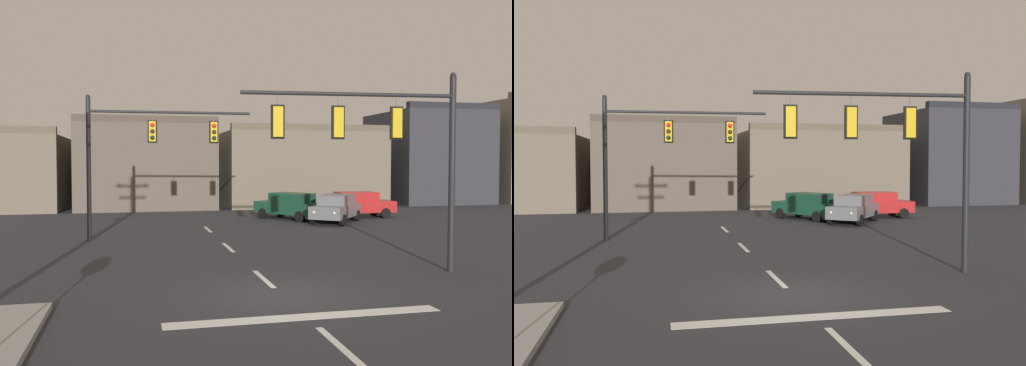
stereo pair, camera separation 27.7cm
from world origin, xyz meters
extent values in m
plane|color=#2B2B30|center=(0.00, 0.00, 0.00)|extent=(400.00, 400.00, 0.00)
cube|color=silver|center=(0.00, -2.00, 0.00)|extent=(6.40, 0.50, 0.01)
cube|color=silver|center=(0.00, -4.00, 0.00)|extent=(0.16, 2.40, 0.01)
cube|color=silver|center=(0.00, 2.00, 0.00)|extent=(0.16, 2.40, 0.01)
cube|color=silver|center=(0.00, 8.00, 0.00)|extent=(0.16, 2.40, 0.01)
cube|color=silver|center=(0.00, 14.00, 0.00)|extent=(0.16, 2.40, 0.01)
cylinder|color=black|center=(6.01, 1.64, 3.06)|extent=(0.20, 0.20, 6.13)
cylinder|color=black|center=(2.68, 1.93, 5.53)|extent=(6.67, 0.70, 0.12)
sphere|color=black|center=(6.01, 1.64, 6.18)|extent=(0.18, 0.18, 0.18)
cylinder|color=#56565B|center=(4.16, 1.80, 5.29)|extent=(0.03, 0.03, 0.35)
cube|color=gold|center=(4.16, 1.80, 4.67)|extent=(0.32, 0.27, 0.90)
sphere|color=red|center=(4.17, 1.93, 4.95)|extent=(0.20, 0.20, 0.20)
sphere|color=#2D2314|center=(4.17, 1.93, 4.67)|extent=(0.20, 0.20, 0.20)
sphere|color=black|center=(4.17, 1.93, 4.39)|extent=(0.20, 0.20, 0.20)
cube|color=black|center=(4.15, 1.78, 4.67)|extent=(0.42, 0.07, 1.02)
cylinder|color=#56565B|center=(2.31, 1.96, 5.29)|extent=(0.03, 0.03, 0.35)
cube|color=gold|center=(2.31, 1.96, 4.67)|extent=(0.32, 0.27, 0.90)
sphere|color=red|center=(2.32, 2.09, 4.95)|extent=(0.20, 0.20, 0.20)
sphere|color=#2D2314|center=(2.32, 2.09, 4.67)|extent=(0.20, 0.20, 0.20)
sphere|color=black|center=(2.32, 2.09, 4.39)|extent=(0.20, 0.20, 0.20)
cube|color=black|center=(2.30, 1.94, 4.67)|extent=(0.42, 0.07, 1.02)
cylinder|color=#56565B|center=(0.46, 2.12, 5.29)|extent=(0.03, 0.03, 0.35)
cube|color=gold|center=(0.46, 2.12, 4.67)|extent=(0.32, 0.27, 0.90)
sphere|color=red|center=(0.47, 2.25, 4.95)|extent=(0.20, 0.20, 0.20)
sphere|color=#2D2314|center=(0.47, 2.25, 4.67)|extent=(0.20, 0.20, 0.20)
sphere|color=black|center=(0.47, 2.25, 4.39)|extent=(0.20, 0.20, 0.20)
cube|color=black|center=(0.46, 2.10, 4.67)|extent=(0.42, 0.07, 1.02)
cylinder|color=black|center=(-5.64, 11.10, 3.14)|extent=(0.20, 0.20, 6.29)
cylinder|color=black|center=(-2.07, 10.93, 5.71)|extent=(7.14, 0.45, 0.12)
sphere|color=black|center=(-5.64, 11.10, 6.34)|extent=(0.18, 0.18, 0.18)
cylinder|color=#56565B|center=(-2.89, 10.97, 5.47)|extent=(0.03, 0.03, 0.35)
cube|color=gold|center=(-2.89, 10.97, 4.85)|extent=(0.31, 0.25, 0.90)
sphere|color=red|center=(-2.90, 10.84, 5.13)|extent=(0.20, 0.20, 0.20)
sphere|color=#2D2314|center=(-2.90, 10.84, 4.85)|extent=(0.20, 0.20, 0.20)
sphere|color=black|center=(-2.90, 10.84, 4.57)|extent=(0.20, 0.20, 0.20)
cube|color=black|center=(-2.89, 10.99, 4.85)|extent=(0.42, 0.05, 1.02)
cylinder|color=#56565B|center=(-0.15, 10.84, 5.47)|extent=(0.03, 0.03, 0.35)
cube|color=gold|center=(-0.15, 10.84, 4.85)|extent=(0.31, 0.25, 0.90)
sphere|color=red|center=(-0.15, 10.71, 5.13)|extent=(0.20, 0.20, 0.20)
sphere|color=#2D2314|center=(-0.15, 10.71, 4.85)|extent=(0.20, 0.20, 0.20)
sphere|color=black|center=(-0.15, 10.71, 4.57)|extent=(0.20, 0.20, 0.20)
cube|color=black|center=(-0.15, 10.86, 4.85)|extent=(0.42, 0.05, 1.02)
cube|color=#A81E1E|center=(10.08, 17.84, 0.70)|extent=(4.44, 1.90, 0.70)
cube|color=#A81E1E|center=(9.93, 17.85, 1.33)|extent=(2.50, 1.66, 0.56)
cube|color=#2D3842|center=(10.70, 17.83, 1.31)|extent=(0.28, 1.53, 0.47)
cube|color=#2D3842|center=(8.77, 17.87, 1.31)|extent=(0.25, 1.52, 0.46)
cylinder|color=black|center=(11.56, 18.66, 0.32)|extent=(0.64, 0.23, 0.64)
cylinder|color=black|center=(11.52, 16.96, 0.32)|extent=(0.64, 0.23, 0.64)
cylinder|color=black|center=(8.65, 18.73, 0.32)|extent=(0.64, 0.23, 0.64)
cylinder|color=black|center=(8.61, 17.03, 0.32)|extent=(0.64, 0.23, 0.64)
sphere|color=silver|center=(12.28, 18.37, 0.75)|extent=(0.16, 0.16, 0.16)
sphere|color=silver|center=(12.25, 17.22, 0.75)|extent=(0.16, 0.16, 0.16)
cube|color=maroon|center=(7.91, 17.89, 0.78)|extent=(0.07, 1.37, 0.12)
cube|color=slate|center=(7.64, 15.44, 0.70)|extent=(4.16, 4.56, 0.70)
cube|color=slate|center=(7.73, 15.56, 1.33)|extent=(2.79, 2.92, 0.56)
cube|color=#2D3842|center=(7.25, 14.96, 1.31)|extent=(1.34, 1.15, 0.47)
cube|color=#2D3842|center=(8.47, 16.47, 1.31)|extent=(1.32, 1.12, 0.46)
cylinder|color=black|center=(7.39, 13.78, 0.32)|extent=(0.57, 0.64, 0.64)
cylinder|color=black|center=(6.06, 14.84, 0.32)|extent=(0.57, 0.64, 0.64)
cylinder|color=black|center=(9.21, 16.04, 0.32)|extent=(0.57, 0.64, 0.64)
cylinder|color=black|center=(7.89, 17.10, 0.32)|extent=(0.57, 0.64, 0.64)
sphere|color=silver|center=(6.72, 13.38, 0.75)|extent=(0.16, 0.16, 0.16)
sphere|color=silver|center=(5.82, 14.10, 0.75)|extent=(0.16, 0.16, 0.16)
cube|color=maroon|center=(9.00, 17.14, 0.78)|extent=(1.09, 0.89, 0.12)
cube|color=#143D28|center=(5.58, 17.83, 0.70)|extent=(3.95, 4.66, 0.70)
cube|color=#143D28|center=(5.67, 17.71, 1.33)|extent=(2.70, 2.94, 0.56)
cube|color=#2D3842|center=(5.24, 18.35, 1.31)|extent=(1.40, 1.05, 0.47)
cube|color=#2D3842|center=(6.32, 16.74, 1.31)|extent=(1.38, 1.03, 0.46)
cylinder|color=black|center=(4.07, 18.57, 0.32)|extent=(0.54, 0.65, 0.64)
cylinder|color=black|center=(5.48, 19.51, 0.32)|extent=(0.54, 0.65, 0.64)
cylinder|color=black|center=(5.69, 16.16, 0.32)|extent=(0.54, 0.65, 0.64)
cylinder|color=black|center=(7.10, 17.10, 0.32)|extent=(0.54, 0.65, 0.64)
sphere|color=silver|center=(3.89, 19.32, 0.75)|extent=(0.16, 0.16, 0.16)
sphere|color=silver|center=(4.85, 19.97, 0.75)|extent=(0.16, 0.16, 0.16)
cube|color=maroon|center=(6.80, 16.02, 0.78)|extent=(1.16, 0.79, 0.12)
cube|color=#665B4C|center=(-12.40, 31.53, 2.70)|extent=(7.27, 13.77, 5.40)
cube|color=brown|center=(-2.75, 30.02, 3.14)|extent=(10.10, 10.75, 6.27)
cube|color=#493F35|center=(-2.75, 24.94, 6.52)|extent=(10.10, 0.60, 0.50)
cube|color=#665B4C|center=(9.54, 30.77, 2.93)|extent=(12.59, 12.26, 5.87)
cube|color=brown|center=(9.54, 24.94, 6.12)|extent=(12.59, 0.60, 0.50)
cube|color=#2D2D33|center=(21.49, 28.99, 3.89)|extent=(8.14, 8.69, 7.78)
cube|color=black|center=(21.49, 24.94, 8.03)|extent=(8.14, 0.60, 0.50)
camera|label=1|loc=(-3.76, -13.17, 3.45)|focal=37.22mm
camera|label=2|loc=(-3.49, -13.23, 3.45)|focal=37.22mm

